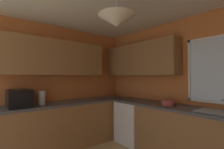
% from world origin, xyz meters
% --- Properties ---
extents(room_shell, '(4.04, 3.46, 2.56)m').
position_xyz_m(room_shell, '(-0.39, 0.47, 1.71)').
color(room_shell, '#D17238').
rests_on(room_shell, ground_plane).
extents(counter_run_left, '(0.65, 3.07, 0.91)m').
position_xyz_m(counter_run_left, '(-1.65, 0.00, 0.46)').
color(counter_run_left, olive).
rests_on(counter_run_left, ground_plane).
extents(counter_run_back, '(3.13, 0.65, 0.91)m').
position_xyz_m(counter_run_back, '(0.21, 1.36, 0.46)').
color(counter_run_back, olive).
rests_on(counter_run_back, ground_plane).
extents(dishwasher, '(0.60, 0.60, 0.86)m').
position_xyz_m(dishwasher, '(-0.99, 1.33, 0.43)').
color(dishwasher, white).
rests_on(dishwasher, ground_plane).
extents(microwave, '(0.48, 0.36, 0.29)m').
position_xyz_m(microwave, '(-1.65, -0.74, 1.05)').
color(microwave, black).
rests_on(microwave, counter_run_left).
extents(kettle, '(0.14, 0.14, 0.25)m').
position_xyz_m(kettle, '(-1.63, -0.39, 1.03)').
color(kettle, '#B7B7BC').
rests_on(kettle, counter_run_left).
extents(sink_assembly, '(0.61, 0.40, 0.19)m').
position_xyz_m(sink_assembly, '(0.66, 1.37, 0.92)').
color(sink_assembly, '#9EA0A5').
rests_on(sink_assembly, counter_run_back).
extents(bowl, '(0.24, 0.24, 0.09)m').
position_xyz_m(bowl, '(-0.16, 1.36, 0.95)').
color(bowl, '#B74C42').
rests_on(bowl, counter_run_back).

